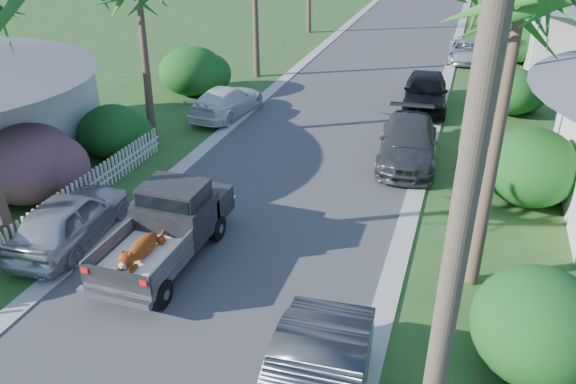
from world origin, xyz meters
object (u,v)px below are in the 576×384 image
(parked_car_rd, at_px, (465,51))
(parked_car_lf, at_px, (227,101))
(parked_car_rm, at_px, (408,143))
(parked_car_rf, at_px, (425,92))
(utility_pole_a, at_px, (442,337))
(parked_car_ln, at_px, (70,219))
(utility_pole_b, at_px, (478,45))
(pickup_truck, at_px, (171,222))

(parked_car_rd, relative_size, parked_car_lf, 0.93)
(parked_car_rm, distance_m, parked_car_rf, 6.34)
(parked_car_lf, bearing_deg, utility_pole_a, 126.88)
(parked_car_rm, xyz_separation_m, parked_car_ln, (-8.56, -8.83, 0.01))
(parked_car_rm, xyz_separation_m, parked_car_rf, (-0.02, 6.34, 0.08))
(parked_car_lf, bearing_deg, utility_pole_b, 172.28)
(parked_car_ln, bearing_deg, parked_car_rf, -124.81)
(parked_car_ln, xyz_separation_m, parked_car_lf, (-0.06, 11.36, -0.09))
(parked_car_ln, bearing_deg, parked_car_rd, -117.12)
(parked_car_lf, bearing_deg, parked_car_rd, -120.53)
(parked_car_rf, relative_size, parked_car_ln, 1.10)
(parked_car_rf, relative_size, utility_pole_b, 0.55)
(pickup_truck, relative_size, utility_pole_a, 0.57)
(parked_car_rm, relative_size, parked_car_rd, 1.21)
(parked_car_rm, relative_size, utility_pole_a, 0.58)
(parked_car_rf, relative_size, parked_car_rd, 1.15)
(parked_car_ln, xyz_separation_m, utility_pole_b, (10.54, 8.83, 3.83))
(parked_car_lf, distance_m, utility_pole_a, 20.86)
(pickup_truck, xyz_separation_m, parked_car_rm, (5.44, 8.45, -0.25))
(pickup_truck, bearing_deg, parked_car_rd, 74.52)
(parked_car_ln, bearing_deg, pickup_truck, -178.41)
(parked_car_rf, bearing_deg, parked_car_lf, -160.48)
(pickup_truck, height_order, parked_car_rf, pickup_truck)
(utility_pole_a, height_order, utility_pole_b, same)
(parked_car_ln, distance_m, utility_pole_b, 14.27)
(parked_car_ln, height_order, parked_car_lf, parked_car_ln)
(parked_car_rd, bearing_deg, pickup_truck, -106.87)
(parked_car_ln, height_order, utility_pole_b, utility_pole_b)
(parked_car_lf, bearing_deg, parked_car_rf, -150.38)
(parked_car_rm, relative_size, parked_car_rf, 1.06)
(utility_pole_a, distance_m, utility_pole_b, 15.00)
(parked_car_ln, xyz_separation_m, utility_pole_a, (10.54, -6.17, 3.83))
(parked_car_rm, relative_size, parked_car_lf, 1.13)
(parked_car_rf, xyz_separation_m, utility_pole_a, (2.00, -21.34, 3.76))
(pickup_truck, bearing_deg, utility_pole_b, 48.71)
(parked_car_rf, height_order, parked_car_lf, parked_car_rf)
(pickup_truck, bearing_deg, parked_car_rf, 69.88)
(parked_car_rf, bearing_deg, parked_car_rm, -94.19)
(pickup_truck, distance_m, utility_pole_b, 11.80)
(parked_car_rf, xyz_separation_m, parked_car_ln, (-8.54, -15.17, -0.08))
(parked_car_rf, xyz_separation_m, parked_car_rd, (1.40, 9.83, -0.24))
(parked_car_rd, distance_m, utility_pole_b, 16.67)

